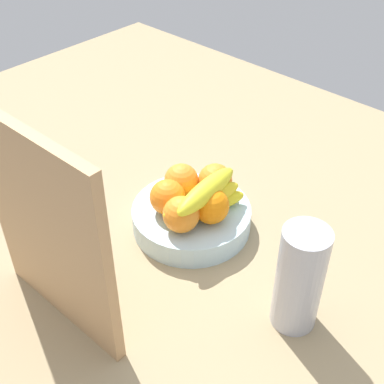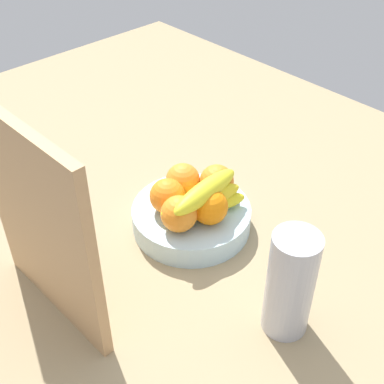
% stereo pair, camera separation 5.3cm
% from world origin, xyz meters
% --- Properties ---
extents(ground_plane, '(1.80, 1.40, 0.03)m').
position_xyz_m(ground_plane, '(0.00, 0.00, -0.01)').
color(ground_plane, '#9A8561').
extents(fruit_bowl, '(0.24, 0.24, 0.05)m').
position_xyz_m(fruit_bowl, '(-0.02, -0.00, 0.02)').
color(fruit_bowl, '#AACDDF').
rests_on(fruit_bowl, ground_plane).
extents(orange_front_left, '(0.07, 0.07, 0.07)m').
position_xyz_m(orange_front_left, '(0.02, -0.02, 0.08)').
color(orange_front_left, orange).
rests_on(orange_front_left, fruit_bowl).
extents(orange_front_right, '(0.07, 0.07, 0.07)m').
position_xyz_m(orange_front_right, '(0.01, 0.04, 0.08)').
color(orange_front_right, orange).
rests_on(orange_front_right, fruit_bowl).
extents(orange_center, '(0.07, 0.07, 0.07)m').
position_xyz_m(orange_center, '(-0.05, 0.06, 0.08)').
color(orange_center, orange).
rests_on(orange_center, fruit_bowl).
extents(orange_back_left, '(0.07, 0.07, 0.07)m').
position_xyz_m(orange_back_left, '(-0.07, 0.00, 0.08)').
color(orange_back_left, orange).
rests_on(orange_back_left, fruit_bowl).
extents(orange_back_right, '(0.07, 0.07, 0.07)m').
position_xyz_m(orange_back_right, '(-0.03, -0.07, 0.08)').
color(orange_back_right, orange).
rests_on(orange_back_right, fruit_bowl).
extents(banana_bunch, '(0.11, 0.18, 0.08)m').
position_xyz_m(banana_bunch, '(-0.06, -0.00, 0.09)').
color(banana_bunch, yellow).
rests_on(banana_bunch, fruit_bowl).
extents(cutting_board, '(0.28, 0.02, 0.36)m').
position_xyz_m(cutting_board, '(-0.01, 0.30, 0.18)').
color(cutting_board, tan).
rests_on(cutting_board, ground_plane).
extents(thermos_tumbler, '(0.08, 0.08, 0.20)m').
position_xyz_m(thermos_tumbler, '(-0.30, 0.05, 0.10)').
color(thermos_tumbler, '#B2B4C0').
rests_on(thermos_tumbler, ground_plane).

